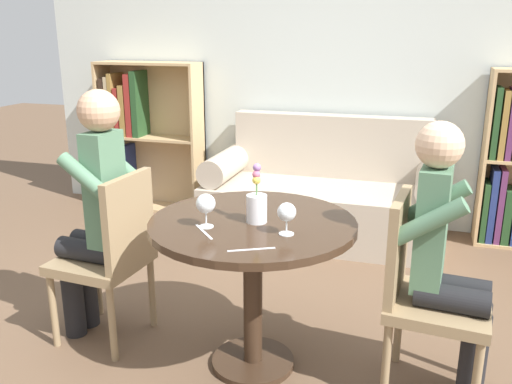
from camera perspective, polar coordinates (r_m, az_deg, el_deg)
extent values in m
plane|color=brown|center=(2.78, -0.32, -17.64)|extent=(16.00, 16.00, 0.00)
cube|color=silver|center=(4.51, 8.58, 13.72)|extent=(5.20, 0.05, 2.70)
cylinder|color=#382619|center=(2.44, -0.35, -3.41)|extent=(0.94, 0.94, 0.03)
cylinder|color=#382619|center=(2.59, -0.33, -10.86)|extent=(0.09, 0.09, 0.68)
cylinder|color=#382619|center=(2.77, -0.32, -17.38)|extent=(0.40, 0.40, 0.03)
cube|color=#B7A893|center=(4.25, 6.93, -2.07)|extent=(1.80, 0.80, 0.42)
cube|color=#B7A893|center=(4.44, 7.89, 4.84)|extent=(1.58, 0.16, 0.50)
cylinder|color=#B7A893|center=(4.36, -3.18, 2.88)|extent=(0.22, 0.72, 0.22)
cylinder|color=#B7A893|center=(4.10, 17.98, 1.20)|extent=(0.22, 0.72, 0.22)
cube|color=tan|center=(5.04, -10.28, 5.95)|extent=(0.93, 0.02, 1.31)
cube|color=tan|center=(5.15, -15.45, 5.85)|extent=(0.02, 0.28, 1.31)
cube|color=tan|center=(4.73, -6.09, 5.44)|extent=(0.02, 0.28, 1.31)
cube|color=tan|center=(5.08, -10.58, -1.47)|extent=(0.88, 0.28, 0.02)
cube|color=tan|center=(4.93, -10.97, 5.67)|extent=(0.88, 0.28, 0.02)
cube|color=tan|center=(4.85, -11.39, 13.16)|extent=(0.88, 0.28, 0.02)
cube|color=tan|center=(5.21, -14.74, 1.40)|extent=(0.04, 0.23, 0.45)
cube|color=#234723|center=(5.18, -14.40, 1.86)|extent=(0.03, 0.23, 0.54)
cube|color=#234723|center=(5.16, -13.93, 1.67)|extent=(0.05, 0.23, 0.51)
cube|color=navy|center=(5.12, -13.32, 1.83)|extent=(0.05, 0.23, 0.55)
cube|color=#332319|center=(5.08, -15.26, 8.71)|extent=(0.04, 0.23, 0.50)
cube|color=tan|center=(5.06, -14.80, 8.79)|extent=(0.03, 0.23, 0.52)
cube|color=olive|center=(5.03, -14.43, 8.95)|extent=(0.04, 0.23, 0.54)
cube|color=maroon|center=(5.02, -13.90, 8.25)|extent=(0.04, 0.23, 0.42)
cube|color=olive|center=(4.99, -13.34, 8.39)|extent=(0.05, 0.23, 0.45)
cube|color=maroon|center=(4.95, -12.75, 8.93)|extent=(0.05, 0.23, 0.54)
cube|color=#234723|center=(4.92, -12.13, 9.08)|extent=(0.05, 0.23, 0.57)
cube|color=tan|center=(4.38, 22.83, 3.33)|extent=(0.02, 0.28, 1.31)
cube|color=#234723|center=(4.48, 22.84, -1.77)|extent=(0.04, 0.23, 0.46)
cube|color=navy|center=(4.47, 23.53, -1.17)|extent=(0.05, 0.23, 0.56)
cube|color=#602D5B|center=(4.48, 24.22, -1.21)|extent=(0.04, 0.23, 0.57)
cube|color=#234723|center=(4.51, 24.80, -2.18)|extent=(0.05, 0.23, 0.42)
cube|color=#234723|center=(4.33, 23.84, 6.72)|extent=(0.04, 0.23, 0.52)
cube|color=olive|center=(4.34, 24.52, 6.51)|extent=(0.04, 0.23, 0.50)
cube|color=#602D5B|center=(4.35, 25.17, 6.55)|extent=(0.04, 0.23, 0.51)
cylinder|color=#937A56|center=(3.23, -16.33, -9.04)|extent=(0.04, 0.04, 0.40)
cylinder|color=#937A56|center=(2.99, -20.54, -11.61)|extent=(0.04, 0.04, 0.40)
cylinder|color=#937A56|center=(3.04, -10.89, -10.33)|extent=(0.04, 0.04, 0.40)
cylinder|color=#937A56|center=(2.79, -14.89, -13.28)|extent=(0.04, 0.04, 0.40)
cube|color=#937A56|center=(2.91, -16.01, -7.07)|extent=(0.45, 0.45, 0.05)
cube|color=#937A56|center=(2.72, -13.23, -2.93)|extent=(0.07, 0.38, 0.45)
cylinder|color=#937A56|center=(2.77, 22.31, -14.21)|extent=(0.04, 0.04, 0.40)
cylinder|color=#937A56|center=(2.48, 13.51, -17.25)|extent=(0.04, 0.04, 0.40)
cylinder|color=#937A56|center=(2.78, 14.78, -13.32)|extent=(0.04, 0.04, 0.40)
cube|color=#937A56|center=(2.51, 18.66, -11.32)|extent=(0.46, 0.46, 0.05)
cube|color=#937A56|center=(2.42, 14.71, -5.50)|extent=(0.08, 0.38, 0.45)
cylinder|color=black|center=(3.13, -17.43, -9.52)|extent=(0.11, 0.11, 0.45)
cylinder|color=black|center=(3.06, -18.72, -10.31)|extent=(0.11, 0.11, 0.45)
cylinder|color=black|center=(2.96, -16.21, -5.16)|extent=(0.31, 0.13, 0.11)
cylinder|color=black|center=(2.88, -17.53, -5.89)|extent=(0.31, 0.13, 0.11)
cube|color=#517A5B|center=(2.75, -15.58, 0.00)|extent=(0.13, 0.21, 0.60)
cylinder|color=#517A5B|center=(2.83, -14.12, 2.75)|extent=(0.29, 0.09, 0.23)
cylinder|color=#517A5B|center=(2.63, -17.51, 1.40)|extent=(0.29, 0.09, 0.23)
sphere|color=tan|center=(2.67, -16.25, 8.23)|extent=(0.20, 0.20, 0.20)
cylinder|color=black|center=(2.55, 21.84, -16.32)|extent=(0.11, 0.11, 0.45)
cylinder|color=black|center=(2.65, 21.91, -15.08)|extent=(0.11, 0.11, 0.45)
cylinder|color=black|center=(2.42, 19.90, -10.53)|extent=(0.31, 0.14, 0.11)
cylinder|color=black|center=(2.52, 20.06, -9.45)|extent=(0.31, 0.14, 0.11)
cube|color=#517A5B|center=(2.37, 17.97, -3.81)|extent=(0.14, 0.21, 0.53)
cylinder|color=#517A5B|center=(2.22, 17.83, -3.01)|extent=(0.29, 0.10, 0.23)
cylinder|color=#517A5B|center=(2.47, 18.43, -1.05)|extent=(0.29, 0.10, 0.23)
sphere|color=beige|center=(2.27, 18.77, 4.73)|extent=(0.19, 0.19, 0.19)
cylinder|color=white|center=(2.37, -5.25, -3.63)|extent=(0.06, 0.06, 0.00)
cylinder|color=white|center=(2.36, -5.28, -2.80)|extent=(0.01, 0.01, 0.07)
sphere|color=white|center=(2.34, -5.32, -1.21)|extent=(0.09, 0.09, 0.09)
sphere|color=beige|center=(2.34, -5.31, -1.46)|extent=(0.06, 0.06, 0.06)
cylinder|color=white|center=(2.28, 3.21, -4.41)|extent=(0.06, 0.06, 0.00)
cylinder|color=white|center=(2.27, 3.23, -3.63)|extent=(0.01, 0.01, 0.06)
sphere|color=white|center=(2.25, 3.25, -2.12)|extent=(0.08, 0.08, 0.08)
sphere|color=maroon|center=(2.25, 3.25, -2.36)|extent=(0.06, 0.06, 0.06)
cylinder|color=silver|center=(2.40, 0.07, -1.76)|extent=(0.09, 0.09, 0.13)
cylinder|color=#4C7A42|center=(2.37, 0.08, 1.15)|extent=(0.00, 0.01, 0.12)
sphere|color=#9E70B2|center=(2.36, 0.08, 2.59)|extent=(0.04, 0.04, 0.04)
cylinder|color=#4C7A42|center=(2.37, 0.04, 0.77)|extent=(0.00, 0.01, 0.09)
sphere|color=#D16684|center=(2.36, 0.04, 1.85)|extent=(0.04, 0.04, 0.04)
cylinder|color=#4C7A42|center=(2.37, 0.04, 0.45)|extent=(0.00, 0.00, 0.07)
sphere|color=#EACC4C|center=(2.36, 0.04, 1.25)|extent=(0.04, 0.04, 0.04)
cube|color=silver|center=(2.31, -5.52, -4.19)|extent=(0.14, 0.15, 0.00)
cube|color=silver|center=(2.12, -0.49, -6.07)|extent=(0.17, 0.10, 0.00)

